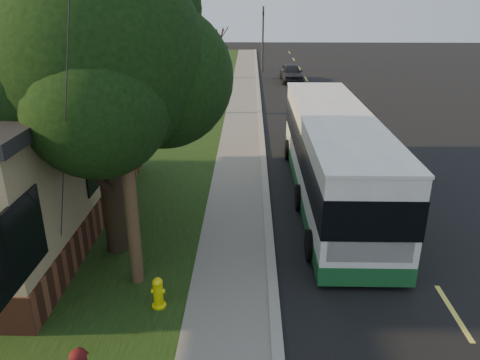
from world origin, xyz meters
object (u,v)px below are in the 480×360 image
object	(u,v)px
utility_pole	(120,96)
bare_tree_near	(199,77)
fire_hydrant	(158,292)
bare_tree_far	(220,54)
traffic_signal	(263,35)
leafy_tree	(100,59)
transit_bus	(333,154)
distant_car	(291,73)
dumpster	(44,198)

from	to	relation	value
utility_pole	bare_tree_near	world-z (taller)	utility_pole
fire_hydrant	bare_tree_far	bearing A→B (deg)	90.76
bare_tree_near	fire_hydrant	bearing A→B (deg)	-87.14
traffic_signal	utility_pole	bearing A→B (deg)	-96.58
leafy_tree	bare_tree_far	xyz separation A→B (m)	(1.17, 27.35, -3.16)
leafy_tree	bare_tree_far	size ratio (longest dim) A/B	1.94
fire_hydrant	leafy_tree	world-z (taller)	leafy_tree
fire_hydrant	traffic_signal	bearing A→B (deg)	84.79
transit_bus	distant_car	size ratio (longest dim) A/B	2.72
fire_hydrant	leafy_tree	xyz separation A→B (m)	(-1.57, 2.65, 4.73)
traffic_signal	distant_car	world-z (taller)	traffic_signal
transit_bus	bare_tree_far	bearing A→B (deg)	102.35
bare_tree_near	traffic_signal	bearing A→B (deg)	75.96
bare_tree_far	dumpster	bearing A→B (deg)	-98.95
transit_bus	leafy_tree	bearing A→B (deg)	-150.83
traffic_signal	distant_car	distance (m)	6.08
distant_car	leafy_tree	bearing A→B (deg)	-105.67
utility_pole	leafy_tree	bearing A→B (deg)	117.60
leafy_tree	traffic_signal	bearing A→B (deg)	81.53
transit_bus	distant_car	world-z (taller)	transit_bus
bare_tree_near	bare_tree_far	world-z (taller)	bare_tree_near
dumpster	distant_car	distance (m)	26.21
leafy_tree	dumpster	bearing A→B (deg)	146.49
fire_hydrant	utility_pole	bearing A→B (deg)	125.38
leafy_tree	dumpster	distance (m)	5.64
fire_hydrant	transit_bus	world-z (taller)	transit_bus
utility_pole	leafy_tree	distance (m)	1.94
transit_bus	dumpster	xyz separation A→B (m)	(-9.22, -1.68, -0.93)
bare_tree_near	bare_tree_far	distance (m)	12.01
utility_pole	bare_tree_near	distance (m)	17.19
leafy_tree	distant_car	distance (m)	27.48
bare_tree_far	traffic_signal	distance (m)	5.44
fire_hydrant	traffic_signal	world-z (taller)	traffic_signal
leafy_tree	bare_tree_far	distance (m)	27.56
bare_tree_near	dumpster	xyz separation A→B (m)	(-3.51, -13.47, -1.48)
fire_hydrant	distant_car	distance (m)	29.37
utility_pole	distant_car	bearing A→B (deg)	77.91
leafy_tree	fire_hydrant	bearing A→B (deg)	-59.33
dumpster	bare_tree_far	bearing A→B (deg)	81.05
traffic_signal	transit_bus	size ratio (longest dim) A/B	0.50
fire_hydrant	bare_tree_near	size ratio (longest dim) A/B	0.17
leafy_tree	bare_tree_near	xyz separation A→B (m)	(0.67, 15.35, -3.02)
bare_tree_near	dumpster	distance (m)	14.00
bare_tree_far	distant_car	size ratio (longest dim) A/B	0.99
fire_hydrant	dumpster	xyz separation A→B (m)	(-4.41, 4.53, 0.24)
dumpster	traffic_signal	bearing A→B (deg)	75.70
fire_hydrant	distant_car	bearing A→B (deg)	79.66
fire_hydrant	utility_pole	distance (m)	4.37
traffic_signal	dumpster	size ratio (longest dim) A/B	3.48
utility_pole	distant_car	size ratio (longest dim) A/B	2.23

